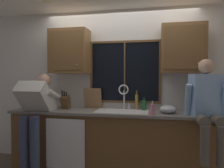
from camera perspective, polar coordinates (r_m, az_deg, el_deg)
The scene contains 23 objects.
back_wall at distance 3.68m, azimuth 2.04°, elevation -0.73°, with size 5.62×0.12×2.55m, color silver.
ceiling_downlight_left at distance 3.54m, azimuth -16.57°, elevation 19.94°, with size 0.14×0.14×0.01m, color #FFEAB2.
window_glass at distance 3.60m, azimuth 3.35°, elevation 3.19°, with size 1.10×0.02×0.95m, color black.
window_frame_top at distance 3.63m, azimuth 3.34°, elevation 10.98°, with size 1.17×0.02×0.04m, color brown.
window_frame_bottom at distance 3.61m, azimuth 3.31°, elevation -4.64°, with size 1.17×0.02×0.04m, color brown.
window_frame_left at distance 3.71m, azimuth -5.39°, elevation 3.14°, with size 0.04×0.02×0.95m, color brown.
window_frame_right at distance 3.55m, azimuth 12.43°, elevation 3.16°, with size 0.04×0.02×0.95m, color brown.
window_mullion_center at distance 3.59m, azimuth 3.32°, elevation 3.19°, with size 0.02×0.02×0.95m, color brown.
lower_cabinet_run at distance 3.48m, azimuth 1.04°, elevation -14.85°, with size 3.22×0.58×0.88m, color brown.
countertop at distance 3.36m, azimuth 0.98°, elevation -7.42°, with size 3.28×0.62×0.04m, color slate.
dishwasher_front at distance 3.38m, azimuth -12.10°, elevation -15.09°, with size 0.60×0.02×0.74m, color white.
upper_cabinet_left at distance 3.71m, azimuth -11.02°, elevation 8.31°, with size 0.63×0.36×0.72m.
upper_cabinet_right at distance 3.45m, azimuth 18.05°, elevation 8.74°, with size 0.63×0.36×0.72m.
sink at distance 3.37m, azimuth 2.60°, elevation -8.74°, with size 0.80×0.46×0.21m.
faucet at distance 3.50m, azimuth 3.19°, elevation -2.54°, with size 0.18×0.09×0.40m.
person_standing at distance 3.52m, azimuth -19.27°, elevation -6.47°, with size 0.53×0.71×1.50m.
person_sitting_on_counter at distance 3.09m, azimuth 23.60°, elevation -4.59°, with size 0.54×0.65×1.26m.
knife_block at distance 3.66m, azimuth -12.00°, elevation -4.66°, with size 0.12×0.18×0.32m.
cutting_board at distance 3.65m, azimuth -5.06°, elevation -3.73°, with size 0.30×0.02×0.34m, color #997047.
mixing_bowl at distance 3.26m, azimuth 14.38°, elevation -6.41°, with size 0.25×0.25×0.13m, color #B7B7BC.
soap_dispenser at distance 3.10m, azimuth 10.51°, elevation -6.48°, with size 0.06×0.07×0.19m.
bottle_green_glass at distance 3.49m, azimuth 8.38°, elevation -5.37°, with size 0.07×0.07×0.20m.
bottle_tall_clear at distance 3.53m, azimuth 6.47°, elevation -4.54°, with size 0.05×0.05×0.31m.
Camera 1 is at (0.61, -3.57, 1.45)m, focal length 35.02 mm.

